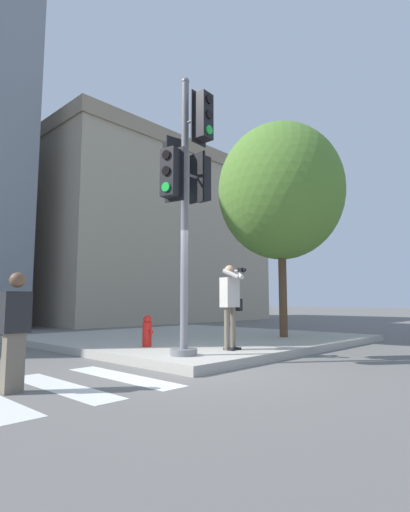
{
  "coord_description": "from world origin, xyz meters",
  "views": [
    {
      "loc": [
        -4.92,
        -4.9,
        1.14
      ],
      "look_at": [
        1.18,
        0.84,
        2.12
      ],
      "focal_mm": 28.0,
      "sensor_mm": 36.0,
      "label": 1
    }
  ],
  "objects_px": {
    "pedestrian_distant": "(15,328)",
    "street_tree": "(281,192)",
    "traffic_signal_pole": "(186,182)",
    "person_photographer": "(231,299)",
    "fire_hydrant": "(147,331)"
  },
  "relations": [
    {
      "from": "person_photographer",
      "to": "pedestrian_distant",
      "type": "height_order",
      "value": "person_photographer"
    },
    {
      "from": "traffic_signal_pole",
      "to": "person_photographer",
      "type": "height_order",
      "value": "traffic_signal_pole"
    },
    {
      "from": "pedestrian_distant",
      "to": "fire_hydrant",
      "type": "distance_m",
      "value": 3.92
    },
    {
      "from": "traffic_signal_pole",
      "to": "street_tree",
      "type": "bearing_deg",
      "value": 9.71
    },
    {
      "from": "person_photographer",
      "to": "street_tree",
      "type": "height_order",
      "value": "street_tree"
    },
    {
      "from": "pedestrian_distant",
      "to": "street_tree",
      "type": "relative_size",
      "value": 0.25
    },
    {
      "from": "street_tree",
      "to": "pedestrian_distant",
      "type": "bearing_deg",
      "value": -173.8
    },
    {
      "from": "person_photographer",
      "to": "street_tree",
      "type": "distance_m",
      "value": 4.68
    },
    {
      "from": "person_photographer",
      "to": "street_tree",
      "type": "relative_size",
      "value": 0.28
    },
    {
      "from": "traffic_signal_pole",
      "to": "person_photographer",
      "type": "bearing_deg",
      "value": -2.52
    },
    {
      "from": "person_photographer",
      "to": "fire_hydrant",
      "type": "xyz_separation_m",
      "value": [
        -0.83,
        1.71,
        -0.71
      ]
    },
    {
      "from": "pedestrian_distant",
      "to": "street_tree",
      "type": "distance_m",
      "value": 8.53
    },
    {
      "from": "person_photographer",
      "to": "street_tree",
      "type": "bearing_deg",
      "value": 14.13
    },
    {
      "from": "fire_hydrant",
      "to": "pedestrian_distant",
      "type": "bearing_deg",
      "value": -154.17
    },
    {
      "from": "traffic_signal_pole",
      "to": "pedestrian_distant",
      "type": "xyz_separation_m",
      "value": [
        -3.09,
        -0.05,
        -2.64
      ]
    }
  ]
}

